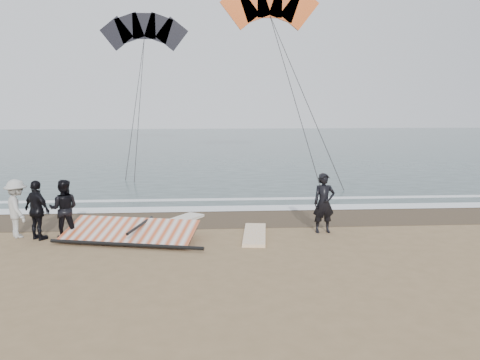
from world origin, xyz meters
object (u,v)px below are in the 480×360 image
(man_main, at_px, (324,203))
(board_cream, at_px, (176,222))
(sail_rig, at_px, (129,232))
(board_white, at_px, (255,235))

(man_main, height_order, board_cream, man_main)
(sail_rig, bearing_deg, man_main, 3.31)
(board_white, relative_size, sail_rig, 0.53)
(board_cream, distance_m, sail_rig, 2.14)
(board_white, xyz_separation_m, sail_rig, (-3.75, -0.06, 0.15))
(man_main, height_order, sail_rig, man_main)
(man_main, bearing_deg, board_cream, 158.71)
(board_cream, bearing_deg, sail_rig, -91.28)
(man_main, bearing_deg, board_white, -177.26)
(man_main, distance_m, board_cream, 4.95)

